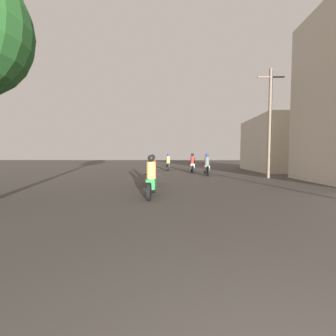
% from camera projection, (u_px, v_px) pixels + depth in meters
% --- Properties ---
extents(motorcycle_green, '(0.60, 2.01, 1.44)m').
position_uv_depth(motorcycle_green, '(151.00, 180.00, 7.74)').
color(motorcycle_green, black).
rests_on(motorcycle_green, ground_plane).
extents(motorcycle_red, '(0.60, 2.00, 1.46)m').
position_uv_depth(motorcycle_red, '(153.00, 173.00, 10.48)').
color(motorcycle_red, black).
rests_on(motorcycle_red, ground_plane).
extents(motorcycle_silver, '(0.60, 1.99, 1.54)m').
position_uv_depth(motorcycle_silver, '(207.00, 167.00, 15.70)').
color(motorcycle_silver, black).
rests_on(motorcycle_silver, ground_plane).
extents(motorcycle_white, '(0.60, 1.99, 1.56)m').
position_uv_depth(motorcycle_white, '(192.00, 165.00, 18.04)').
color(motorcycle_white, black).
rests_on(motorcycle_white, ground_plane).
extents(motorcycle_black, '(0.60, 1.92, 1.55)m').
position_uv_depth(motorcycle_black, '(168.00, 164.00, 20.53)').
color(motorcycle_black, black).
rests_on(motorcycle_black, ground_plane).
extents(building_right_far, '(4.95, 7.27, 4.70)m').
position_uv_depth(building_right_far, '(280.00, 145.00, 20.02)').
color(building_right_far, beige).
rests_on(building_right_far, ground_plane).
extents(utility_pole_far, '(1.60, 0.20, 6.62)m').
position_uv_depth(utility_pole_far, '(270.00, 121.00, 13.67)').
color(utility_pole_far, '#6B5B4C').
rests_on(utility_pole_far, ground_plane).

